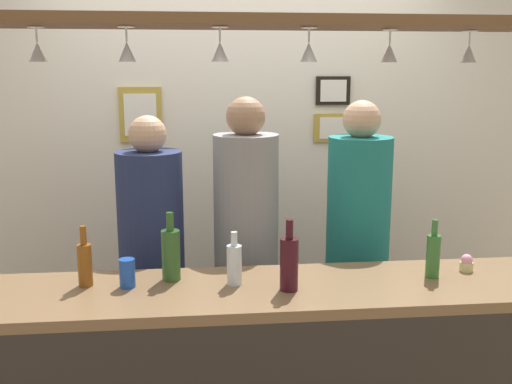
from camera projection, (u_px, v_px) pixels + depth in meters
back_wall at (240, 157)px, 3.84m from camera, size 4.40×0.06×2.60m
bar_counter at (271, 371)px, 2.41m from camera, size 2.70×0.55×0.96m
overhead_glass_rack at (267, 22)px, 2.33m from camera, size 2.20×0.36×0.04m
hanging_wineglass_far_left at (38, 51)px, 2.29m from camera, size 0.07×0.07×0.13m
hanging_wineglass_left at (127, 51)px, 2.27m from camera, size 0.07×0.07×0.13m
hanging_wineglass_center_left at (220, 51)px, 2.28m from camera, size 0.07×0.07×0.13m
hanging_wineglass_center at (309, 51)px, 2.32m from camera, size 0.07×0.07×0.13m
hanging_wineglass_center_right at (389, 52)px, 2.42m from camera, size 0.07×0.07×0.13m
hanging_wineglass_right at (469, 52)px, 2.50m from camera, size 0.07×0.07×0.13m
person_left_navy_shirt at (151, 240)px, 3.09m from camera, size 0.34×0.34×1.63m
person_middle_grey_shirt at (246, 227)px, 3.13m from camera, size 0.34×0.34×1.72m
person_right_teal_shirt at (358, 226)px, 3.19m from camera, size 0.34×0.34×1.70m
bottle_soda_clear at (234, 263)px, 2.50m from camera, size 0.06×0.06×0.23m
bottle_champagne_green at (171, 253)px, 2.55m from camera, size 0.08×0.08×0.30m
bottle_wine_dark_red at (289, 263)px, 2.43m from camera, size 0.08×0.08×0.30m
bottle_beer_green_import at (433, 255)px, 2.59m from camera, size 0.06×0.06×0.26m
bottle_beer_amber_tall at (85, 263)px, 2.48m from camera, size 0.06×0.06×0.26m
drink_can at (127, 273)px, 2.48m from camera, size 0.07×0.07×0.12m
cupcake at (467, 263)px, 2.68m from camera, size 0.06×0.06×0.08m
picture_frame_lower_pair at (337, 128)px, 3.82m from camera, size 0.30×0.02×0.18m
picture_frame_upper_small at (333, 91)px, 3.77m from camera, size 0.22×0.02×0.18m
picture_frame_caricature at (141, 115)px, 3.68m from camera, size 0.26×0.02×0.34m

